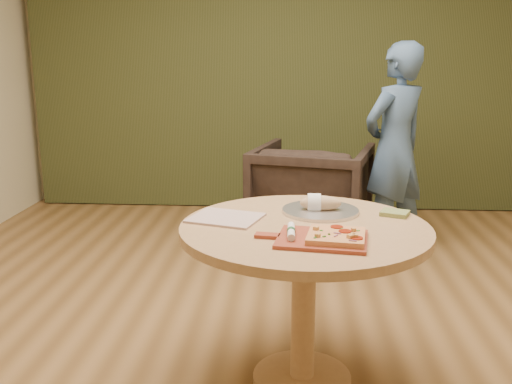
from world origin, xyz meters
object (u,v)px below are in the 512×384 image
object	(u,v)px
flatbread_pizza	(337,236)
person_standing	(394,149)
cutlery_roll	(291,231)
bread_roll	(319,203)
armchair	(312,189)
pedestal_table	(304,256)
pizza_paddle	(319,239)
serving_tray	(320,211)

from	to	relation	value
flatbread_pizza	person_standing	world-z (taller)	person_standing
cutlery_roll	person_standing	size ratio (longest dim) A/B	0.13
flatbread_pizza	bread_roll	distance (m)	0.44
person_standing	armchair	bearing A→B (deg)	-46.88
pedestal_table	pizza_paddle	xyz separation A→B (m)	(0.05, -0.21, 0.15)
pedestal_table	pizza_paddle	bearing A→B (deg)	-76.01
serving_tray	person_standing	bearing A→B (deg)	69.69
armchair	flatbread_pizza	bearing A→B (deg)	104.62
pizza_paddle	cutlery_roll	distance (m)	0.12
bread_roll	flatbread_pizza	bearing A→B (deg)	-83.21
pedestal_table	flatbread_pizza	xyz separation A→B (m)	(0.12, -0.22, 0.17)
flatbread_pizza	person_standing	distance (m)	2.21
flatbread_pizza	cutlery_roll	bearing A→B (deg)	168.07
bread_roll	person_standing	xyz separation A→B (m)	(0.64, 1.69, -0.01)
pedestal_table	pizza_paddle	distance (m)	0.26
pizza_paddle	person_standing	distance (m)	2.21
cutlery_roll	serving_tray	distance (m)	0.42
pedestal_table	person_standing	size ratio (longest dim) A/B	0.69
pedestal_table	serving_tray	bearing A→B (deg)	70.51
pizza_paddle	flatbread_pizza	xyz separation A→B (m)	(0.07, -0.01, 0.02)
flatbread_pizza	bread_roll	size ratio (longest dim) A/B	1.29
flatbread_pizza	person_standing	xyz separation A→B (m)	(0.58, 2.13, 0.00)
bread_roll	armchair	xyz separation A→B (m)	(0.03, 1.79, -0.36)
cutlery_roll	serving_tray	world-z (taller)	cutlery_roll
flatbread_pizza	serving_tray	xyz separation A→B (m)	(-0.04, 0.44, -0.02)
serving_tray	bread_roll	world-z (taller)	bread_roll
person_standing	bread_roll	bearing A→B (deg)	31.64
cutlery_roll	armchair	xyz separation A→B (m)	(0.16, 2.19, -0.34)
pizza_paddle	person_standing	xyz separation A→B (m)	(0.65, 2.12, 0.02)
pedestal_table	flatbread_pizza	size ratio (longest dim) A/B	4.36
pedestal_table	person_standing	xyz separation A→B (m)	(0.70, 1.91, 0.17)
armchair	serving_tray	bearing A→B (deg)	103.35
pedestal_table	cutlery_roll	xyz separation A→B (m)	(-0.06, -0.19, 0.17)
flatbread_pizza	cutlery_roll	distance (m)	0.18
bread_roll	person_standing	size ratio (longest dim) A/B	0.12
cutlery_roll	pedestal_table	bearing A→B (deg)	71.91
cutlery_roll	serving_tray	bearing A→B (deg)	70.91
cutlery_roll	armchair	size ratio (longest dim) A/B	0.23
serving_tray	flatbread_pizza	bearing A→B (deg)	-84.35
pedestal_table	pizza_paddle	size ratio (longest dim) A/B	2.34
flatbread_pizza	cutlery_roll	world-z (taller)	flatbread_pizza
serving_tray	armchair	size ratio (longest dim) A/B	0.41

